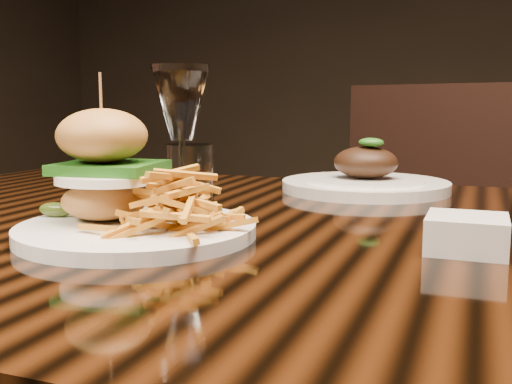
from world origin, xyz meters
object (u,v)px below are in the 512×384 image
(burger_plate, at_px, (132,195))
(chair_far, at_px, (406,242))
(far_dish, at_px, (365,181))
(dining_table, at_px, (345,290))
(wine_glass, at_px, (181,108))

(burger_plate, height_order, chair_far, chair_far)
(far_dish, bearing_deg, burger_plate, -111.81)
(dining_table, bearing_deg, chair_far, 91.83)
(burger_plate, distance_m, chair_far, 1.06)
(wine_glass, bearing_deg, chair_far, 79.85)
(dining_table, relative_size, far_dish, 5.67)
(burger_plate, xyz_separation_m, far_dish, (0.18, 0.44, -0.03))
(dining_table, distance_m, far_dish, 0.33)
(dining_table, xyz_separation_m, chair_far, (-0.03, 0.89, -0.13))
(wine_glass, bearing_deg, far_dish, 66.51)
(wine_glass, bearing_deg, dining_table, 12.91)
(far_dish, distance_m, chair_far, 0.61)
(wine_glass, xyz_separation_m, chair_far, (0.17, 0.93, -0.35))
(burger_plate, distance_m, far_dish, 0.48)
(wine_glass, distance_m, far_dish, 0.41)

